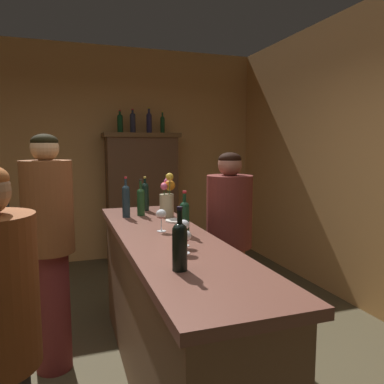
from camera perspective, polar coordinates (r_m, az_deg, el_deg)
wall_back at (r=5.42m, az=-15.95°, el=5.42°), size 5.00×0.12×2.96m
bar_counter at (r=2.61m, az=-3.70°, el=-17.65°), size 0.59×2.47×1.02m
display_cabinet at (r=5.25m, az=-7.61°, el=-0.50°), size 1.03×0.43×1.78m
wine_bottle_merlot at (r=2.47m, az=-1.14°, el=-3.65°), size 0.06×0.06×0.29m
wine_bottle_malbec at (r=3.10m, az=-10.00°, el=-1.16°), size 0.06×0.06×0.33m
wine_bottle_chardonnay at (r=3.41m, az=-7.15°, el=-0.49°), size 0.07×0.07×0.31m
wine_bottle_riesling at (r=1.76m, az=-1.88°, el=-7.88°), size 0.07×0.07×0.30m
wine_bottle_pinot at (r=3.17m, az=-7.78°, el=-1.27°), size 0.06×0.06×0.31m
wine_glass_front at (r=2.56m, az=-4.70°, el=-3.54°), size 0.07×0.07×0.15m
wine_glass_mid at (r=2.04m, az=-1.17°, el=-6.85°), size 0.08×0.08×0.13m
wine_glass_rear at (r=2.19m, az=-1.30°, el=-5.28°), size 0.07×0.07×0.16m
flower_arrangement at (r=3.09m, az=-3.78°, el=-0.76°), size 0.13×0.15×0.36m
cheese_plate at (r=2.92m, az=-2.36°, el=-4.35°), size 0.18×0.18×0.01m
display_bottle_left at (r=5.17m, az=-10.88°, el=10.35°), size 0.08×0.08×0.30m
display_bottle_midleft at (r=5.20m, az=-9.00°, el=10.51°), size 0.08×0.08×0.32m
display_bottle_center at (r=5.25m, az=-6.54°, el=10.56°), size 0.07×0.07×0.35m
display_bottle_midright at (r=5.29m, az=-4.51°, el=10.30°), size 0.06×0.06×0.30m
patron_in_navy at (r=2.82m, az=-20.89°, el=-7.33°), size 0.35×0.35×1.69m
bartender at (r=3.20m, az=5.64°, el=-6.80°), size 0.38×0.38×1.55m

